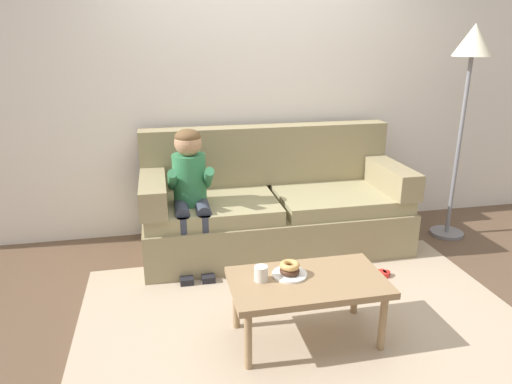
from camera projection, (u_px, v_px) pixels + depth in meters
ground at (290, 296)px, 3.31m from camera, size 10.00×10.00×0.00m
wall_back at (251, 79)px, 4.17m from camera, size 8.00×0.10×2.80m
area_rug at (300, 315)px, 3.08m from camera, size 2.87×1.80×0.01m
couch at (274, 207)px, 4.01m from camera, size 2.21×0.90×1.02m
coffee_table at (308, 286)px, 2.73m from camera, size 0.91×0.51×0.41m
person_child at (191, 186)px, 3.57m from camera, size 0.34×0.58×1.10m
plate at (290, 274)px, 2.76m from camera, size 0.21×0.21×0.01m
donut at (290, 271)px, 2.75m from camera, size 0.17×0.17×0.04m
donut_second at (290, 265)px, 2.74m from camera, size 0.14×0.14×0.04m
mug at (261, 273)px, 2.69m from camera, size 0.08×0.08×0.09m
toy_controller at (376, 275)px, 3.55m from camera, size 0.23×0.09×0.05m
floor_lamp at (470, 66)px, 3.86m from camera, size 0.32×0.32×1.87m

